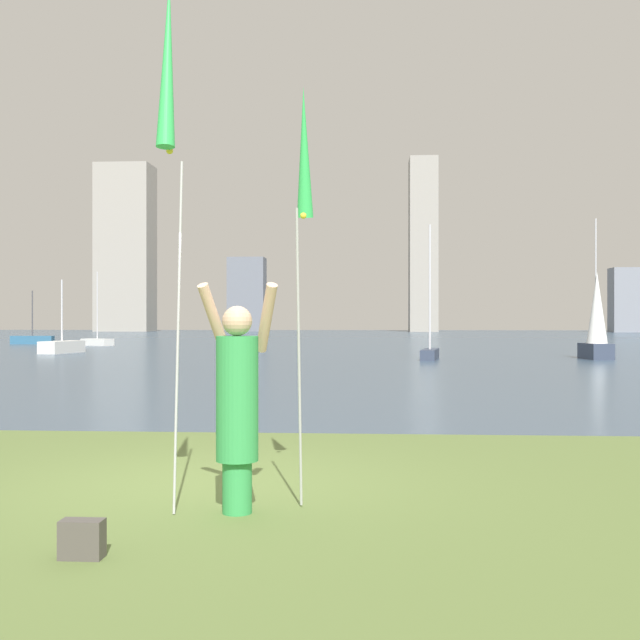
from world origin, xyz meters
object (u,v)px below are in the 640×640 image
at_px(sailboat_3, 62,347).
at_px(sailboat_6, 97,341).
at_px(sailboat_1, 597,322).
at_px(sailboat_7, 430,351).
at_px(kite_flag_right, 304,162).
at_px(sailboat_2, 32,339).
at_px(person, 237,399).
at_px(bag, 82,539).
at_px(kite_flag_left, 168,73).

relative_size(sailboat_3, sailboat_6, 0.77).
xyz_separation_m(sailboat_1, sailboat_7, (-7.19, -0.67, -1.26)).
relative_size(kite_flag_right, sailboat_2, 1.04).
bearing_deg(sailboat_1, person, -111.30).
distance_m(bag, sailboat_2, 53.26).
bearing_deg(sailboat_1, bag, -111.87).
relative_size(person, kite_flag_left, 0.44).
relative_size(kite_flag_right, sailboat_6, 0.80).
bearing_deg(sailboat_7, person, -97.67).
bearing_deg(kite_flag_right, person, -134.39).
xyz_separation_m(person, sailboat_3, (-14.58, 32.33, -0.67)).
distance_m(person, sailboat_6, 46.94).
xyz_separation_m(person, sailboat_6, (-16.81, 43.82, -0.73)).
relative_size(kite_flag_left, sailboat_7, 0.81).
xyz_separation_m(bag, sailboat_7, (4.54, 28.56, 0.22)).
distance_m(kite_flag_right, bag, 3.91).
relative_size(sailboat_1, sailboat_2, 1.62).
relative_size(kite_flag_left, bag, 15.26).
bearing_deg(sailboat_3, bag, -67.90).
height_order(person, sailboat_6, sailboat_6).
relative_size(sailboat_1, sailboat_3, 1.63).
height_order(sailboat_1, sailboat_3, sailboat_1).
distance_m(kite_flag_left, sailboat_2, 52.52).
distance_m(kite_flag_right, sailboat_6, 46.70).
bearing_deg(sailboat_6, sailboat_1, -30.02).
height_order(kite_flag_right, sailboat_1, sailboat_1).
xyz_separation_m(kite_flag_right, bag, (-1.43, -1.95, -3.07)).
bearing_deg(kite_flag_right, sailboat_6, 111.86).
bearing_deg(kite_flag_right, sailboat_3, 115.45).
distance_m(kite_flag_left, sailboat_3, 35.69).
bearing_deg(kite_flag_right, bag, -126.19).
bearing_deg(person, kite_flag_left, -142.41).
bearing_deg(sailboat_6, sailboat_7, -39.13).
bearing_deg(sailboat_7, bag, -99.04).
xyz_separation_m(bag, sailboat_3, (-13.69, 33.73, 0.19)).
relative_size(person, sailboat_6, 0.42).
xyz_separation_m(person, kite_flag_left, (-0.54, -0.30, 2.81)).
relative_size(bag, sailboat_3, 0.08).
bearing_deg(person, kite_flag_right, 54.19).
xyz_separation_m(sailboat_6, sailboat_7, (20.47, -16.65, 0.08)).
bearing_deg(sailboat_1, sailboat_7, -174.67).
distance_m(bag, sailboat_1, 31.53).
relative_size(kite_flag_left, kite_flag_right, 1.20).
xyz_separation_m(kite_flag_left, sailboat_1, (11.39, 28.14, -2.19)).
relative_size(bag, sailboat_2, 0.08).
height_order(kite_flag_left, kite_flag_right, kite_flag_left).
bearing_deg(sailboat_2, bag, -65.85).
height_order(kite_flag_right, sailboat_6, sailboat_6).
bearing_deg(person, sailboat_3, 122.85).
bearing_deg(kite_flag_left, sailboat_2, 114.98).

